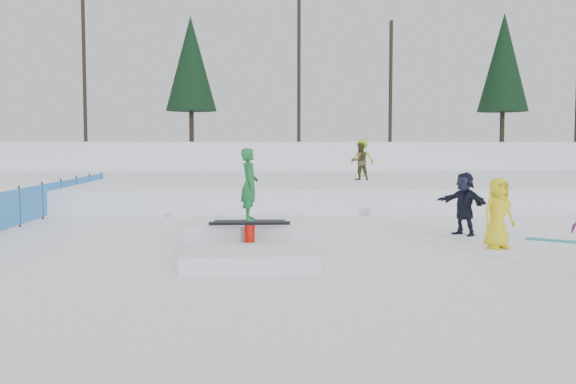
{
  "coord_description": "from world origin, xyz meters",
  "views": [
    {
      "loc": [
        -0.41,
        -12.69,
        2.15
      ],
      "look_at": [
        0.5,
        2.0,
        1.1
      ],
      "focal_mm": 40.0,
      "sensor_mm": 36.0,
      "label": 1
    }
  ],
  "objects": [
    {
      "name": "walker_olive",
      "position": [
        4.07,
        12.87,
        1.55
      ],
      "size": [
        0.83,
        0.71,
        1.51
      ],
      "primitive_type": "imported",
      "rotation": [
        0.0,
        0.0,
        3.34
      ],
      "color": "#433F20",
      "rests_on": "snow_midrise"
    },
    {
      "name": "loose_board_teal",
      "position": [
        6.59,
        1.29,
        0.01
      ],
      "size": [
        1.28,
        1.07,
        0.03
      ],
      "primitive_type": "cube",
      "rotation": [
        0.0,
        0.0,
        -0.65
      ],
      "color": "teal",
      "rests_on": "ground"
    },
    {
      "name": "jib_rail_feature",
      "position": [
        -0.39,
        0.5,
        0.3
      ],
      "size": [
        2.6,
        4.4,
        2.11
      ],
      "color": "white",
      "rests_on": "ground"
    },
    {
      "name": "snow_berm",
      "position": [
        0.0,
        30.0,
        1.2
      ],
      "size": [
        60.0,
        14.0,
        2.4
      ],
      "primitive_type": "cube",
      "color": "white",
      "rests_on": "ground"
    },
    {
      "name": "ground",
      "position": [
        0.0,
        0.0,
        0.0
      ],
      "size": [
        120.0,
        120.0,
        0.0
      ],
      "primitive_type": "plane",
      "color": "white"
    },
    {
      "name": "spectator_yellow",
      "position": [
        4.83,
        0.42,
        0.75
      ],
      "size": [
        0.85,
        0.69,
        1.5
      ],
      "primitive_type": "imported",
      "rotation": [
        0.0,
        0.0,
        0.34
      ],
      "color": "yellow",
      "rests_on": "ground"
    },
    {
      "name": "snow_midrise",
      "position": [
        0.0,
        16.0,
        0.4
      ],
      "size": [
        50.0,
        18.0,
        0.8
      ],
      "primitive_type": "cube",
      "color": "white",
      "rests_on": "ground"
    },
    {
      "name": "walker_ygreen",
      "position": [
        4.74,
        16.09,
        1.64
      ],
      "size": [
        1.09,
        0.64,
        1.67
      ],
      "primitive_type": "imported",
      "rotation": [
        0.0,
        0.0,
        3.12
      ],
      "color": "#8ECB18",
      "rests_on": "snow_midrise"
    },
    {
      "name": "treeline",
      "position": [
        6.18,
        28.28,
        7.45
      ],
      "size": [
        40.24,
        4.22,
        10.5
      ],
      "color": "black",
      "rests_on": "snow_berm"
    },
    {
      "name": "spectator_dark",
      "position": [
        4.81,
        2.46,
        0.77
      ],
      "size": [
        1.14,
        1.45,
        1.54
      ],
      "primitive_type": "imported",
      "rotation": [
        0.0,
        0.0,
        -1.01
      ],
      "color": "black",
      "rests_on": "ground"
    },
    {
      "name": "safety_fence",
      "position": [
        -6.5,
        6.6,
        0.55
      ],
      "size": [
        0.05,
        16.0,
        1.1
      ],
      "color": "#3280D2",
      "rests_on": "ground"
    }
  ]
}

